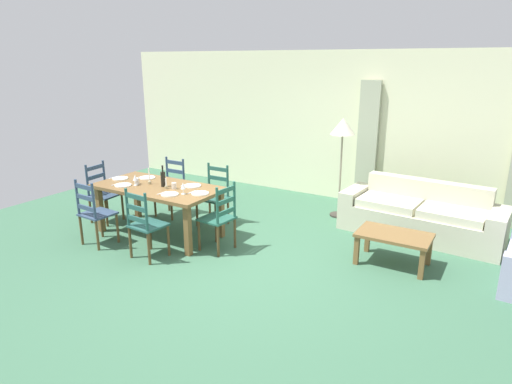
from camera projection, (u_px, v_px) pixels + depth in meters
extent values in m
cube|color=#376147|center=(244.00, 261.00, 5.80)|extent=(9.60, 9.60, 0.02)
cube|color=beige|center=(340.00, 127.00, 8.12)|extent=(9.60, 0.16, 2.70)
cube|color=#A9B093|center=(367.00, 144.00, 7.79)|extent=(0.35, 0.08, 2.20)
cube|color=brown|center=(158.00, 188.00, 6.48)|extent=(1.90, 0.96, 0.05)
cube|color=brown|center=(100.00, 209.00, 6.70)|extent=(0.08, 0.08, 0.70)
cube|color=brown|center=(188.00, 231.00, 5.86)|extent=(0.08, 0.08, 0.70)
cube|color=brown|center=(137.00, 197.00, 7.32)|extent=(0.08, 0.08, 0.70)
cube|color=brown|center=(221.00, 214.00, 6.48)|extent=(0.08, 0.08, 0.70)
cube|color=#31445F|center=(98.00, 214.00, 6.21)|extent=(0.44, 0.42, 0.03)
cylinder|color=brown|center=(101.00, 223.00, 6.51)|extent=(0.04, 0.04, 0.43)
cylinder|color=brown|center=(118.00, 228.00, 6.32)|extent=(0.04, 0.04, 0.43)
cylinder|color=brown|center=(81.00, 230.00, 6.24)|extent=(0.04, 0.04, 0.43)
cylinder|color=brown|center=(97.00, 236.00, 6.05)|extent=(0.04, 0.04, 0.43)
cylinder|color=#31445F|center=(77.00, 197.00, 6.10)|extent=(0.04, 0.04, 0.50)
cylinder|color=#31445F|center=(94.00, 201.00, 5.91)|extent=(0.04, 0.04, 0.50)
cube|color=#31445F|center=(86.00, 208.00, 6.04)|extent=(0.38, 0.05, 0.06)
cube|color=#31445F|center=(85.00, 198.00, 6.00)|extent=(0.38, 0.05, 0.06)
cube|color=#31445F|center=(84.00, 187.00, 5.95)|extent=(0.38, 0.05, 0.06)
cube|color=#23514A|center=(148.00, 225.00, 5.78)|extent=(0.45, 0.43, 0.03)
cylinder|color=brown|center=(150.00, 234.00, 6.08)|extent=(0.04, 0.04, 0.43)
cylinder|color=brown|center=(169.00, 240.00, 5.88)|extent=(0.04, 0.04, 0.43)
cylinder|color=brown|center=(130.00, 242.00, 5.82)|extent=(0.04, 0.04, 0.43)
cylinder|color=brown|center=(149.00, 249.00, 5.62)|extent=(0.04, 0.04, 0.43)
cylinder|color=#23514A|center=(127.00, 207.00, 5.68)|extent=(0.04, 0.04, 0.50)
cylinder|color=#23514A|center=(146.00, 212.00, 5.48)|extent=(0.04, 0.04, 0.50)
cube|color=#23514A|center=(137.00, 219.00, 5.61)|extent=(0.38, 0.05, 0.06)
cube|color=#23514A|center=(136.00, 208.00, 5.57)|extent=(0.38, 0.05, 0.06)
cube|color=#23514A|center=(135.00, 197.00, 5.53)|extent=(0.38, 0.05, 0.06)
cube|color=#2F4662|center=(169.00, 190.00, 7.36)|extent=(0.42, 0.40, 0.03)
cylinder|color=brown|center=(172.00, 208.00, 7.20)|extent=(0.04, 0.04, 0.43)
cylinder|color=brown|center=(155.00, 204.00, 7.37)|extent=(0.04, 0.04, 0.43)
cylinder|color=brown|center=(185.00, 202.00, 7.48)|extent=(0.04, 0.04, 0.43)
cylinder|color=brown|center=(169.00, 199.00, 7.65)|extent=(0.04, 0.04, 0.43)
cylinder|color=#2F4662|center=(184.00, 174.00, 7.34)|extent=(0.04, 0.04, 0.50)
cylinder|color=#2F4662|center=(167.00, 171.00, 7.51)|extent=(0.04, 0.04, 0.50)
cube|color=#2F4662|center=(176.00, 180.00, 7.46)|extent=(0.38, 0.03, 0.06)
cube|color=#2F4662|center=(175.00, 171.00, 7.42)|extent=(0.38, 0.03, 0.06)
cube|color=#2F4662|center=(175.00, 163.00, 7.37)|extent=(0.38, 0.03, 0.06)
cube|color=#235548|center=(212.00, 198.00, 6.92)|extent=(0.42, 0.40, 0.03)
cylinder|color=brown|center=(216.00, 217.00, 6.76)|extent=(0.04, 0.04, 0.43)
cylinder|color=brown|center=(197.00, 213.00, 6.93)|extent=(0.04, 0.04, 0.43)
cylinder|color=brown|center=(228.00, 211.00, 7.04)|extent=(0.04, 0.04, 0.43)
cylinder|color=brown|center=(210.00, 207.00, 7.21)|extent=(0.04, 0.04, 0.43)
cylinder|color=#235548|center=(228.00, 181.00, 6.90)|extent=(0.04, 0.04, 0.50)
cylinder|color=#235548|center=(209.00, 178.00, 7.07)|extent=(0.04, 0.04, 0.50)
cube|color=#235548|center=(218.00, 187.00, 7.02)|extent=(0.38, 0.03, 0.06)
cube|color=#235548|center=(218.00, 178.00, 6.98)|extent=(0.38, 0.03, 0.06)
cube|color=#235548|center=(218.00, 169.00, 6.94)|extent=(0.38, 0.03, 0.06)
cube|color=#2D415B|center=(105.00, 195.00, 7.09)|extent=(0.43, 0.45, 0.03)
cylinder|color=brown|center=(123.00, 207.00, 7.23)|extent=(0.04, 0.04, 0.43)
cylinder|color=brown|center=(106.00, 213.00, 6.93)|extent=(0.04, 0.04, 0.43)
cylinder|color=brown|center=(107.00, 204.00, 7.38)|extent=(0.04, 0.04, 0.43)
cylinder|color=brown|center=(91.00, 210.00, 7.07)|extent=(0.04, 0.04, 0.43)
cylinder|color=#2D415B|center=(104.00, 175.00, 7.24)|extent=(0.04, 0.04, 0.50)
cylinder|color=#2D415B|center=(87.00, 180.00, 6.93)|extent=(0.04, 0.04, 0.50)
cube|color=#2D415B|center=(97.00, 186.00, 7.12)|extent=(0.05, 0.38, 0.06)
cube|color=#2D415B|center=(96.00, 177.00, 7.08)|extent=(0.05, 0.38, 0.06)
cube|color=#2D415B|center=(95.00, 168.00, 7.04)|extent=(0.05, 0.38, 0.06)
cube|color=#245B4A|center=(217.00, 219.00, 6.03)|extent=(0.43, 0.45, 0.03)
cylinder|color=brown|center=(199.00, 236.00, 6.05)|extent=(0.04, 0.04, 0.43)
cylinder|color=brown|center=(216.00, 228.00, 6.33)|extent=(0.04, 0.04, 0.43)
cylinder|color=brown|center=(218.00, 241.00, 5.86)|extent=(0.04, 0.04, 0.43)
cylinder|color=brown|center=(235.00, 233.00, 6.14)|extent=(0.04, 0.04, 0.43)
cylinder|color=#245B4A|center=(217.00, 206.00, 5.72)|extent=(0.04, 0.04, 0.50)
cylinder|color=#245B4A|center=(234.00, 199.00, 6.00)|extent=(0.04, 0.04, 0.50)
cube|color=#245B4A|center=(226.00, 212.00, 5.89)|extent=(0.05, 0.38, 0.06)
cube|color=#245B4A|center=(226.00, 201.00, 5.85)|extent=(0.05, 0.38, 0.06)
cube|color=#245B4A|center=(226.00, 190.00, 5.81)|extent=(0.05, 0.38, 0.06)
cylinder|color=white|center=(123.00, 185.00, 6.49)|extent=(0.24, 0.24, 0.02)
cube|color=silver|center=(116.00, 184.00, 6.56)|extent=(0.02, 0.17, 0.01)
cylinder|color=white|center=(170.00, 194.00, 6.05)|extent=(0.24, 0.24, 0.02)
cube|color=silver|center=(161.00, 193.00, 6.12)|extent=(0.02, 0.17, 0.01)
cylinder|color=white|center=(147.00, 178.00, 6.90)|extent=(0.24, 0.24, 0.02)
cube|color=silver|center=(140.00, 177.00, 6.98)|extent=(0.03, 0.17, 0.01)
cylinder|color=white|center=(193.00, 186.00, 6.46)|extent=(0.24, 0.24, 0.02)
cube|color=silver|center=(185.00, 185.00, 6.53)|extent=(0.02, 0.17, 0.01)
cylinder|color=white|center=(120.00, 178.00, 6.86)|extent=(0.24, 0.24, 0.02)
cube|color=silver|center=(114.00, 178.00, 6.93)|extent=(0.03, 0.17, 0.01)
cylinder|color=white|center=(200.00, 193.00, 6.09)|extent=(0.24, 0.24, 0.02)
cube|color=silver|center=(192.00, 192.00, 6.17)|extent=(0.02, 0.17, 0.01)
cylinder|color=black|center=(163.00, 179.00, 6.42)|extent=(0.07, 0.07, 0.22)
cylinder|color=black|center=(163.00, 169.00, 6.38)|extent=(0.02, 0.02, 0.08)
cylinder|color=black|center=(162.00, 166.00, 6.36)|extent=(0.03, 0.03, 0.02)
cylinder|color=white|center=(136.00, 185.00, 6.51)|extent=(0.06, 0.06, 0.01)
cylinder|color=white|center=(136.00, 183.00, 6.50)|extent=(0.01, 0.01, 0.07)
cone|color=white|center=(135.00, 178.00, 6.48)|extent=(0.06, 0.06, 0.08)
cylinder|color=white|center=(183.00, 194.00, 6.08)|extent=(0.06, 0.06, 0.01)
cylinder|color=white|center=(183.00, 191.00, 6.07)|extent=(0.01, 0.01, 0.07)
cone|color=white|center=(183.00, 186.00, 6.05)|extent=(0.06, 0.06, 0.08)
cylinder|color=beige|center=(174.00, 186.00, 6.32)|extent=(0.07, 0.07, 0.09)
cylinder|color=beige|center=(137.00, 181.00, 6.56)|extent=(0.07, 0.07, 0.09)
cylinder|color=#998C66|center=(150.00, 183.00, 6.58)|extent=(0.05, 0.05, 0.04)
cylinder|color=white|center=(149.00, 175.00, 6.54)|extent=(0.02, 0.02, 0.21)
cylinder|color=#998C66|center=(166.00, 187.00, 6.34)|extent=(0.05, 0.05, 0.04)
cylinder|color=white|center=(166.00, 182.00, 6.32)|extent=(0.02, 0.02, 0.11)
cube|color=#BEBB9F|center=(419.00, 224.00, 6.54)|extent=(1.85, 0.93, 0.40)
cube|color=#BEBB9F|center=(426.00, 206.00, 6.71)|extent=(1.81, 0.33, 0.80)
cube|color=#BEBB9F|center=(497.00, 233.00, 5.95)|extent=(0.30, 0.82, 0.58)
cube|color=#BEBB9F|center=(355.00, 205.00, 7.07)|extent=(0.30, 0.82, 0.58)
cube|color=beige|center=(453.00, 214.00, 6.18)|extent=(0.90, 0.70, 0.12)
cube|color=beige|center=(390.00, 202.00, 6.67)|extent=(0.90, 0.70, 0.12)
cube|color=brown|center=(394.00, 235.00, 5.58)|extent=(0.90, 0.56, 0.04)
cube|color=brown|center=(357.00, 250.00, 5.65)|extent=(0.06, 0.06, 0.38)
cube|color=brown|center=(422.00, 264.00, 5.25)|extent=(0.06, 0.06, 0.38)
cube|color=brown|center=(368.00, 238.00, 6.03)|extent=(0.06, 0.06, 0.38)
cube|color=brown|center=(429.00, 251.00, 5.63)|extent=(0.06, 0.06, 0.38)
cylinder|color=#332D28|center=(338.00, 215.00, 7.46)|extent=(0.28, 0.28, 0.03)
cylinder|color=gray|center=(340.00, 175.00, 7.26)|extent=(0.03, 0.03, 1.35)
cone|color=beige|center=(343.00, 126.00, 7.03)|extent=(0.40, 0.40, 0.26)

